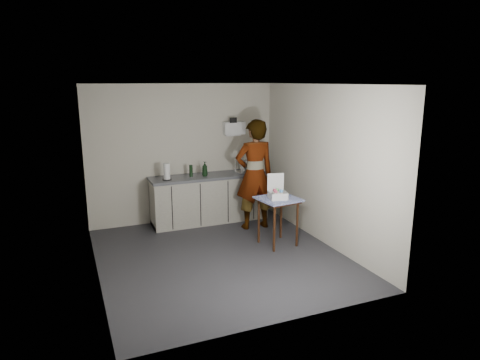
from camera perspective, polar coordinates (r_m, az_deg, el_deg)
name	(u,v)px	position (r m, az deg, el deg)	size (l,w,h in m)	color
ground	(220,256)	(6.71, -2.62, -10.15)	(4.00, 4.00, 0.00)	#2B2B30
wall_back	(184,154)	(8.18, -7.50, 3.51)	(3.60, 0.02, 2.60)	beige
wall_right	(323,165)	(7.11, 10.96, 1.93)	(0.02, 4.00, 2.60)	beige
wall_left	(92,186)	(5.97, -19.13, -0.70)	(0.02, 4.00, 2.60)	beige
ceiling	(219,85)	(6.17, -2.87, 12.59)	(3.60, 4.00, 0.01)	white
kitchen_counter	(210,200)	(8.21, -4.09, -2.62)	(2.24, 0.62, 0.91)	black
wall_shelf	(234,128)	(8.37, -0.80, 6.92)	(0.42, 0.18, 0.37)	white
side_table	(278,204)	(6.98, 5.11, -3.23)	(0.69, 0.69, 0.79)	#3A1C0D
standing_man	(255,175)	(7.70, 1.95, 0.72)	(0.73, 0.48, 1.99)	#B2A593
soap_bottle	(205,169)	(7.97, -4.72, 1.49)	(0.11, 0.11, 0.28)	black
soda_can	(204,172)	(8.06, -4.83, 1.03)	(0.06, 0.06, 0.12)	red
dark_bottle	(191,171)	(7.97, -6.55, 1.23)	(0.06, 0.06, 0.22)	black
paper_towel	(167,172)	(7.76, -9.74, 1.04)	(0.17, 0.17, 0.30)	black
dish_rack	(246,169)	(8.30, 0.86, 1.47)	(0.41, 0.31, 0.29)	white
bakery_box	(277,193)	(6.92, 5.02, -1.75)	(0.33, 0.33, 0.39)	white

